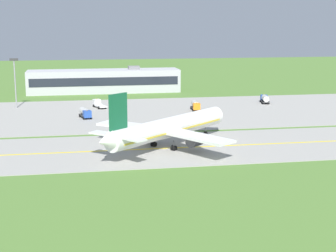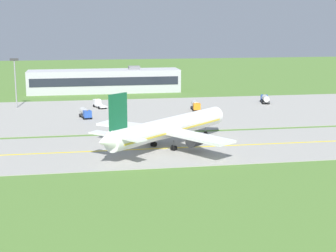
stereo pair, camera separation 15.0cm
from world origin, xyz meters
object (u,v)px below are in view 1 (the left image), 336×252
(service_truck_fuel, at_px, (195,105))
(service_truck_pushback, at_px, (265,99))
(service_truck_baggage, at_px, (85,113))
(service_truck_catering, at_px, (98,104))
(airplane_lead, at_px, (168,128))
(apron_light_mast, at_px, (15,77))

(service_truck_fuel, bearing_deg, service_truck_pushback, 20.13)
(service_truck_baggage, bearing_deg, service_truck_fuel, 12.27)
(service_truck_baggage, distance_m, service_truck_pushback, 58.12)
(service_truck_fuel, bearing_deg, service_truck_baggage, -167.73)
(service_truck_catering, relative_size, service_truck_pushback, 1.07)
(airplane_lead, distance_m, service_truck_fuel, 45.25)
(service_truck_catering, bearing_deg, service_truck_fuel, -19.37)
(service_truck_fuel, bearing_deg, apron_light_mast, 165.61)
(airplane_lead, height_order, service_truck_pushback, airplane_lead)
(service_truck_catering, height_order, service_truck_pushback, service_truck_pushback)
(service_truck_fuel, xyz_separation_m, service_truck_pushback, (24.34, 8.92, 0.00))
(airplane_lead, height_order, service_truck_baggage, airplane_lead)
(service_truck_baggage, bearing_deg, service_truck_pushback, 15.77)
(service_truck_catering, bearing_deg, airplane_lead, -77.11)
(airplane_lead, relative_size, apron_light_mast, 2.20)
(airplane_lead, height_order, apron_light_mast, apron_light_mast)
(service_truck_catering, xyz_separation_m, service_truck_pushback, (51.76, -0.72, 0.35))
(service_truck_fuel, relative_size, service_truck_pushback, 0.98)
(service_truck_pushback, distance_m, apron_light_mast, 76.21)
(service_truck_baggage, height_order, service_truck_catering, service_truck_baggage)
(service_truck_baggage, xyz_separation_m, service_truck_pushback, (55.93, 15.79, 0.00))
(airplane_lead, distance_m, service_truck_catering, 53.50)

